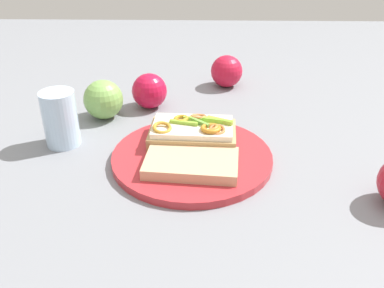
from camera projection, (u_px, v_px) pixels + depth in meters
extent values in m
plane|color=slate|center=(192.00, 161.00, 0.76)|extent=(2.00, 2.00, 0.00)
cylinder|color=#B22930|center=(192.00, 157.00, 0.75)|extent=(0.28, 0.28, 0.01)
cube|color=tan|center=(194.00, 135.00, 0.78)|extent=(0.16, 0.10, 0.03)
cube|color=#F0E1C6|center=(194.00, 127.00, 0.77)|extent=(0.15, 0.09, 0.01)
torus|color=#BD7139|center=(198.00, 117.00, 0.79)|extent=(0.04, 0.04, 0.02)
torus|color=#AE831F|center=(181.00, 119.00, 0.78)|extent=(0.03, 0.03, 0.01)
torus|color=#C47C22|center=(211.00, 128.00, 0.75)|extent=(0.05, 0.05, 0.01)
torus|color=#C56E38|center=(217.00, 130.00, 0.75)|extent=(0.04, 0.04, 0.01)
torus|color=#BA752E|center=(210.00, 128.00, 0.75)|extent=(0.04, 0.04, 0.02)
torus|color=#BA8128|center=(162.00, 128.00, 0.75)|extent=(0.05, 0.05, 0.02)
cube|color=#86B633|center=(184.00, 123.00, 0.77)|extent=(0.05, 0.02, 0.01)
cube|color=#6EA13E|center=(200.00, 123.00, 0.77)|extent=(0.03, 0.03, 0.01)
cube|color=#8CAF2F|center=(220.00, 121.00, 0.78)|extent=(0.05, 0.03, 0.01)
cube|color=#87B93C|center=(196.00, 119.00, 0.78)|extent=(0.05, 0.01, 0.01)
cube|color=#7BBB2E|center=(217.00, 121.00, 0.77)|extent=(0.05, 0.02, 0.01)
cube|color=tan|center=(190.00, 163.00, 0.71)|extent=(0.16, 0.11, 0.02)
sphere|color=#76A74E|center=(103.00, 100.00, 0.89)|extent=(0.11, 0.11, 0.08)
sphere|color=#B81032|center=(149.00, 91.00, 0.93)|extent=(0.11, 0.11, 0.08)
sphere|color=#B9152F|center=(227.00, 71.00, 1.04)|extent=(0.11, 0.11, 0.08)
cylinder|color=silver|center=(60.00, 119.00, 0.78)|extent=(0.06, 0.06, 0.10)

